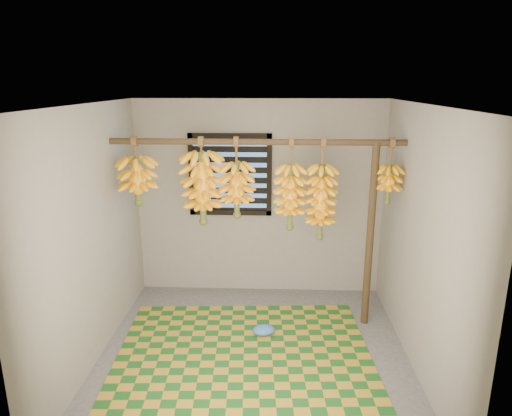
{
  "coord_description": "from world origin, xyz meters",
  "views": [
    {
      "loc": [
        0.19,
        -3.9,
        2.59
      ],
      "look_at": [
        0.0,
        0.55,
        1.35
      ],
      "focal_mm": 32.0,
      "sensor_mm": 36.0,
      "label": 1
    }
  ],
  "objects_px": {
    "banana_bunch_a": "(137,181)",
    "banana_bunch_c": "(237,190)",
    "banana_bunch_d": "(290,197)",
    "banana_bunch_e": "(321,202)",
    "banana_bunch_f": "(389,184)",
    "banana_bunch_b": "(202,188)",
    "woven_mat": "(244,354)",
    "support_post": "(370,237)",
    "plastic_bag": "(264,330)"
  },
  "relations": [
    {
      "from": "banana_bunch_d",
      "to": "plastic_bag",
      "type": "bearing_deg",
      "value": -129.83
    },
    {
      "from": "woven_mat",
      "to": "banana_bunch_d",
      "type": "bearing_deg",
      "value": 56.7
    },
    {
      "from": "banana_bunch_f",
      "to": "woven_mat",
      "type": "bearing_deg",
      "value": -154.78
    },
    {
      "from": "banana_bunch_a",
      "to": "banana_bunch_d",
      "type": "height_order",
      "value": "same"
    },
    {
      "from": "banana_bunch_e",
      "to": "banana_bunch_b",
      "type": "bearing_deg",
      "value": 180.0
    },
    {
      "from": "banana_bunch_d",
      "to": "woven_mat",
      "type": "bearing_deg",
      "value": -123.3
    },
    {
      "from": "woven_mat",
      "to": "plastic_bag",
      "type": "bearing_deg",
      "value": 63.21
    },
    {
      "from": "woven_mat",
      "to": "banana_bunch_c",
      "type": "height_order",
      "value": "banana_bunch_c"
    },
    {
      "from": "banana_bunch_d",
      "to": "banana_bunch_e",
      "type": "distance_m",
      "value": 0.32
    },
    {
      "from": "banana_bunch_b",
      "to": "banana_bunch_a",
      "type": "bearing_deg",
      "value": -180.0
    },
    {
      "from": "plastic_bag",
      "to": "banana_bunch_d",
      "type": "distance_m",
      "value": 1.43
    },
    {
      "from": "banana_bunch_a",
      "to": "banana_bunch_c",
      "type": "xyz_separation_m",
      "value": [
        1.04,
        0.0,
        -0.08
      ]
    },
    {
      "from": "support_post",
      "to": "banana_bunch_a",
      "type": "distance_m",
      "value": 2.51
    },
    {
      "from": "banana_bunch_b",
      "to": "banana_bunch_d",
      "type": "distance_m",
      "value": 0.92
    },
    {
      "from": "woven_mat",
      "to": "banana_bunch_b",
      "type": "bearing_deg",
      "value": 124.5
    },
    {
      "from": "banana_bunch_b",
      "to": "banana_bunch_e",
      "type": "bearing_deg",
      "value": -0.0
    },
    {
      "from": "plastic_bag",
      "to": "banana_bunch_a",
      "type": "height_order",
      "value": "banana_bunch_a"
    },
    {
      "from": "banana_bunch_b",
      "to": "banana_bunch_f",
      "type": "distance_m",
      "value": 1.92
    },
    {
      "from": "banana_bunch_a",
      "to": "banana_bunch_e",
      "type": "bearing_deg",
      "value": 0.0
    },
    {
      "from": "banana_bunch_a",
      "to": "banana_bunch_f",
      "type": "relative_size",
      "value": 1.06
    },
    {
      "from": "woven_mat",
      "to": "support_post",
      "type": "bearing_deg",
      "value": 27.72
    },
    {
      "from": "plastic_bag",
      "to": "banana_bunch_c",
      "type": "xyz_separation_m",
      "value": [
        -0.29,
        0.31,
        1.44
      ]
    },
    {
      "from": "woven_mat",
      "to": "banana_bunch_b",
      "type": "distance_m",
      "value": 1.72
    },
    {
      "from": "banana_bunch_a",
      "to": "banana_bunch_b",
      "type": "xyz_separation_m",
      "value": [
        0.68,
        0.0,
        -0.07
      ]
    },
    {
      "from": "banana_bunch_c",
      "to": "banana_bunch_d",
      "type": "xyz_separation_m",
      "value": [
        0.56,
        0.0,
        -0.07
      ]
    },
    {
      "from": "banana_bunch_d",
      "to": "banana_bunch_f",
      "type": "bearing_deg",
      "value": -0.0
    },
    {
      "from": "support_post",
      "to": "banana_bunch_f",
      "type": "xyz_separation_m",
      "value": [
        0.15,
        -0.0,
        0.58
      ]
    },
    {
      "from": "banana_bunch_f",
      "to": "banana_bunch_e",
      "type": "bearing_deg",
      "value": 180.0
    },
    {
      "from": "plastic_bag",
      "to": "banana_bunch_d",
      "type": "height_order",
      "value": "banana_bunch_d"
    },
    {
      "from": "banana_bunch_b",
      "to": "banana_bunch_e",
      "type": "relative_size",
      "value": 0.86
    },
    {
      "from": "banana_bunch_b",
      "to": "banana_bunch_f",
      "type": "relative_size",
      "value": 1.35
    },
    {
      "from": "banana_bunch_a",
      "to": "banana_bunch_d",
      "type": "distance_m",
      "value": 1.6
    },
    {
      "from": "banana_bunch_d",
      "to": "banana_bunch_e",
      "type": "height_order",
      "value": "same"
    },
    {
      "from": "woven_mat",
      "to": "banana_bunch_e",
      "type": "bearing_deg",
      "value": 41.66
    },
    {
      "from": "banana_bunch_b",
      "to": "woven_mat",
      "type": "bearing_deg",
      "value": -55.5
    },
    {
      "from": "support_post",
      "to": "banana_bunch_d",
      "type": "height_order",
      "value": "banana_bunch_d"
    },
    {
      "from": "support_post",
      "to": "banana_bunch_d",
      "type": "xyz_separation_m",
      "value": [
        -0.85,
        0.0,
        0.43
      ]
    },
    {
      "from": "woven_mat",
      "to": "banana_bunch_c",
      "type": "relative_size",
      "value": 2.94
    },
    {
      "from": "banana_bunch_b",
      "to": "plastic_bag",
      "type": "bearing_deg",
      "value": -25.72
    },
    {
      "from": "banana_bunch_c",
      "to": "banana_bunch_b",
      "type": "bearing_deg",
      "value": 180.0
    },
    {
      "from": "banana_bunch_c",
      "to": "banana_bunch_f",
      "type": "xyz_separation_m",
      "value": [
        1.56,
        -0.0,
        0.08
      ]
    },
    {
      "from": "banana_bunch_e",
      "to": "banana_bunch_f",
      "type": "bearing_deg",
      "value": -0.0
    },
    {
      "from": "banana_bunch_c",
      "to": "banana_bunch_e",
      "type": "xyz_separation_m",
      "value": [
        0.88,
        0.0,
        -0.12
      ]
    },
    {
      "from": "plastic_bag",
      "to": "banana_bunch_d",
      "type": "relative_size",
      "value": 0.25
    },
    {
      "from": "banana_bunch_f",
      "to": "banana_bunch_a",
      "type": "bearing_deg",
      "value": 180.0
    },
    {
      "from": "banana_bunch_c",
      "to": "support_post",
      "type": "bearing_deg",
      "value": 0.0
    },
    {
      "from": "support_post",
      "to": "woven_mat",
      "type": "distance_m",
      "value": 1.77
    },
    {
      "from": "woven_mat",
      "to": "banana_bunch_d",
      "type": "xyz_separation_m",
      "value": [
        0.45,
        0.68,
        1.43
      ]
    },
    {
      "from": "woven_mat",
      "to": "banana_bunch_f",
      "type": "relative_size",
      "value": 3.65
    },
    {
      "from": "support_post",
      "to": "banana_bunch_c",
      "type": "distance_m",
      "value": 1.49
    }
  ]
}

